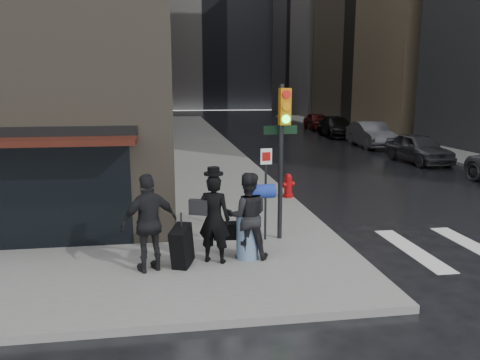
# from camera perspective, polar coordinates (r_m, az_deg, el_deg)

# --- Properties ---
(ground) EXTENTS (140.00, 140.00, 0.00)m
(ground) POSITION_cam_1_polar(r_m,az_deg,el_deg) (9.79, 4.55, -11.47)
(ground) COLOR black
(ground) RESTS_ON ground
(sidewalk_left) EXTENTS (4.00, 50.00, 0.15)m
(sidewalk_left) POSITION_cam_1_polar(r_m,az_deg,el_deg) (36.03, -5.33, 5.27)
(sidewalk_left) COLOR slate
(sidewalk_left) RESTS_ON ground
(sidewalk_right) EXTENTS (3.00, 50.00, 0.15)m
(sidewalk_right) POSITION_cam_1_polar(r_m,az_deg,el_deg) (39.22, 14.86, 5.42)
(sidewalk_right) COLOR slate
(sidewalk_right) RESTS_ON ground
(bldg_left_far) EXTENTS (22.00, 20.00, 26.00)m
(bldg_left_far) POSITION_cam_1_polar(r_m,az_deg,el_deg) (72.21, -18.23, 18.01)
(bldg_left_far) COLOR brown
(bldg_left_far) RESTS_ON ground
(bldg_right_far) EXTENTS (22.00, 20.00, 25.00)m
(bldg_right_far) POSITION_cam_1_polar(r_m,az_deg,el_deg) (72.98, 14.72, 17.72)
(bldg_right_far) COLOR slate
(bldg_right_far) RESTS_ON ground
(bldg_distant) EXTENTS (40.00, 12.00, 32.00)m
(bldg_distant) POSITION_cam_1_polar(r_m,az_deg,el_deg) (88.02, -3.54, 19.16)
(bldg_distant) COLOR slate
(bldg_distant) RESTS_ON ground
(man_overcoat) EXTENTS (1.36, 0.93, 2.07)m
(man_overcoat) POSITION_cam_1_polar(r_m,az_deg,el_deg) (9.73, -3.99, -5.25)
(man_overcoat) COLOR black
(man_overcoat) RESTS_ON ground
(man_jeans) EXTENTS (1.33, 0.79, 1.88)m
(man_jeans) POSITION_cam_1_polar(r_m,az_deg,el_deg) (9.97, 0.86, -4.36)
(man_jeans) COLOR black
(man_jeans) RESTS_ON ground
(man_greycoat) EXTENTS (1.26, 0.89, 1.98)m
(man_greycoat) POSITION_cam_1_polar(r_m,az_deg,el_deg) (9.44, -10.99, -5.18)
(man_greycoat) COLOR black
(man_greycoat) RESTS_ON ground
(traffic_light) EXTENTS (0.92, 0.47, 3.70)m
(traffic_light) POSITION_cam_1_polar(r_m,az_deg,el_deg) (10.98, 5.02, 4.73)
(traffic_light) COLOR black
(traffic_light) RESTS_ON ground
(fire_hydrant) EXTENTS (0.47, 0.35, 0.80)m
(fire_hydrant) POSITION_cam_1_polar(r_m,az_deg,el_deg) (15.74, 5.88, -0.81)
(fire_hydrant) COLOR #9E090C
(fire_hydrant) RESTS_ON ground
(parked_car_1) EXTENTS (1.98, 4.47, 1.50)m
(parked_car_1) POSITION_cam_1_polar(r_m,az_deg,el_deg) (25.48, 20.93, 3.65)
(parked_car_1) COLOR #39393E
(parked_car_1) RESTS_ON ground
(parked_car_2) EXTENTS (1.94, 4.99, 1.62)m
(parked_car_2) POSITION_cam_1_polar(r_m,az_deg,el_deg) (31.26, 15.66, 5.36)
(parked_car_2) COLOR #4F4E54
(parked_car_2) RESTS_ON ground
(parked_car_3) EXTENTS (2.48, 5.36, 1.52)m
(parked_car_3) POSITION_cam_1_polar(r_m,az_deg,el_deg) (37.18, 11.71, 6.32)
(parked_car_3) COLOR black
(parked_car_3) RESTS_ON ground
(parked_car_4) EXTENTS (2.04, 4.59, 1.53)m
(parked_car_4) POSITION_cam_1_polar(r_m,az_deg,el_deg) (43.35, 9.39, 7.08)
(parked_car_4) COLOR #420E0D
(parked_car_4) RESTS_ON ground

